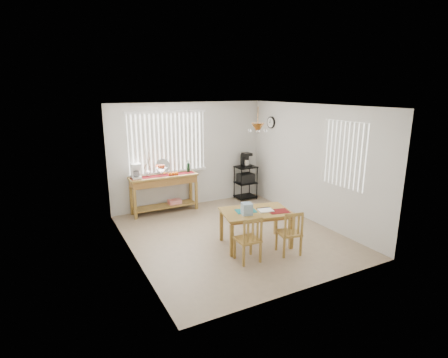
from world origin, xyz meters
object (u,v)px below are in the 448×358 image
sideboard (164,185)px  chair_right (290,233)px  wire_cart (246,179)px  cart_items (246,160)px  dining_table (256,215)px  chair_left (249,240)px

sideboard → chair_right: sideboard is taller
wire_cart → cart_items: (0.00, 0.01, 0.53)m
cart_items → dining_table: (-1.34, -2.59, -0.47)m
cart_items → chair_right: (-1.02, -3.22, -0.67)m
sideboard → chair_left: bearing=-81.7°
cart_items → chair_left: bearing=-120.3°
wire_cart → dining_table: wire_cart is taller
chair_left → chair_right: chair_left is taller
dining_table → chair_right: (0.33, -0.63, -0.20)m
chair_right → cart_items: bearing=72.5°
sideboard → chair_right: size_ratio=1.96×
cart_items → dining_table: size_ratio=0.26×
sideboard → chair_left: (0.46, -3.11, -0.28)m
chair_right → dining_table: bearing=117.4°
cart_items → wire_cart: bearing=-90.0°
sideboard → cart_items: bearing=0.1°
chair_left → dining_table: bearing=47.9°
sideboard → wire_cart: (2.27, -0.01, -0.14)m
sideboard → cart_items: cart_items is taller
sideboard → wire_cart: sideboard is taller
wire_cart → chair_left: (-1.82, -3.10, -0.14)m
chair_left → chair_right: size_ratio=1.01×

